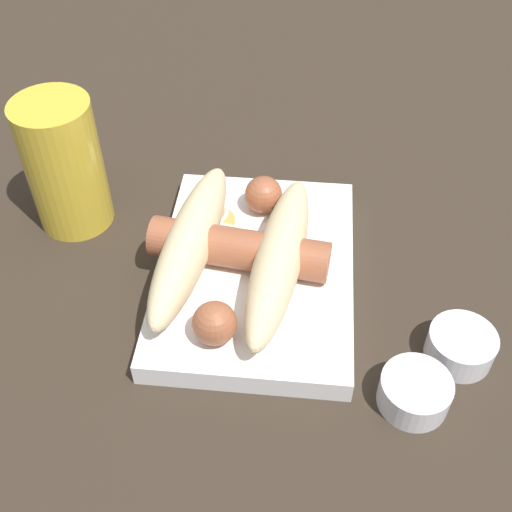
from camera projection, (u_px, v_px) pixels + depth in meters
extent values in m
plane|color=#33281E|center=(256.00, 281.00, 0.56)|extent=(3.00, 3.00, 0.00)
cube|color=white|center=(256.00, 272.00, 0.56)|extent=(0.23, 0.17, 0.02)
ellipsoid|color=beige|center=(279.00, 258.00, 0.52)|extent=(0.20, 0.06, 0.04)
ellipsoid|color=beige|center=(190.00, 244.00, 0.54)|extent=(0.20, 0.06, 0.04)
cylinder|color=#9E5638|center=(238.00, 253.00, 0.53)|extent=(0.05, 0.16, 0.03)
sphere|color=#9E5638|center=(258.00, 194.00, 0.59)|extent=(0.03, 0.03, 0.03)
sphere|color=#9E5638|center=(215.00, 323.00, 0.48)|extent=(0.03, 0.03, 0.03)
cylinder|color=orange|center=(194.00, 228.00, 0.58)|extent=(0.03, 0.03, 0.00)
cylinder|color=#F99E4C|center=(217.00, 220.00, 0.58)|extent=(0.05, 0.05, 0.00)
cylinder|color=orange|center=(212.00, 236.00, 0.57)|extent=(0.04, 0.04, 0.00)
cylinder|color=orange|center=(214.00, 238.00, 0.57)|extent=(0.05, 0.05, 0.00)
torus|color=silver|center=(219.00, 236.00, 0.57)|extent=(0.03, 0.03, 0.00)
torus|color=silver|center=(207.00, 213.00, 0.59)|extent=(0.04, 0.04, 0.00)
torus|color=silver|center=(220.00, 239.00, 0.57)|extent=(0.04, 0.04, 0.01)
cylinder|color=white|center=(415.00, 392.00, 0.47)|extent=(0.05, 0.05, 0.03)
cylinder|color=#4C662D|center=(413.00, 398.00, 0.48)|extent=(0.04, 0.04, 0.01)
cylinder|color=white|center=(461.00, 346.00, 0.50)|extent=(0.05, 0.05, 0.03)
cylinder|color=#4C662D|center=(458.00, 352.00, 0.51)|extent=(0.04, 0.04, 0.01)
cylinder|color=gold|center=(64.00, 165.00, 0.58)|extent=(0.07, 0.07, 0.13)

